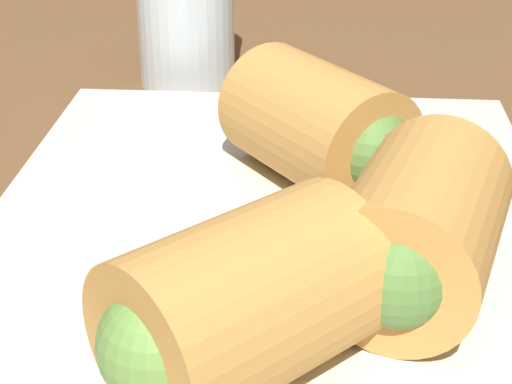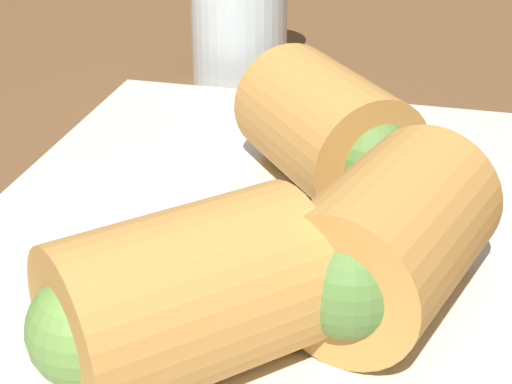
{
  "view_description": "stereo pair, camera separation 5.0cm",
  "coord_description": "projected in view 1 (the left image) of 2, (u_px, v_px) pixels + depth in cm",
  "views": [
    {
      "loc": [
        -34.03,
        -0.49,
        21.48
      ],
      "look_at": [
        -3.77,
        1.86,
        5.74
      ],
      "focal_mm": 60.0,
      "sensor_mm": 36.0,
      "label": 1
    },
    {
      "loc": [
        -33.23,
        -5.43,
        21.48
      ],
      "look_at": [
        -3.77,
        1.86,
        5.74
      ],
      "focal_mm": 60.0,
      "sensor_mm": 36.0,
      "label": 2
    }
  ],
  "objects": [
    {
      "name": "roll_front_left",
      "position": [
        321.0,
        129.0,
        0.39
      ],
      "size": [
        9.87,
        9.45,
        5.6
      ],
      "color": "#D19347",
      "rests_on": "serving_plate"
    },
    {
      "name": "serving_plate",
      "position": [
        256.0,
        255.0,
        0.36
      ],
      "size": [
        33.74,
        24.62,
        1.5
      ],
      "color": "silver",
      "rests_on": "table_surface"
    },
    {
      "name": "roll_front_right",
      "position": [
        402.0,
        234.0,
        0.3
      ],
      "size": [
        9.64,
        7.77,
        5.6
      ],
      "color": "#D19347",
      "rests_on": "serving_plate"
    },
    {
      "name": "roll_back_left",
      "position": [
        216.0,
        308.0,
        0.26
      ],
      "size": [
        9.74,
        9.72,
        5.6
      ],
      "color": "#D19347",
      "rests_on": "serving_plate"
    },
    {
      "name": "table_surface",
      "position": [
        302.0,
        247.0,
        0.4
      ],
      "size": [
        180.0,
        140.0,
        2.0
      ],
      "color": "brown",
      "rests_on": "ground"
    }
  ]
}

